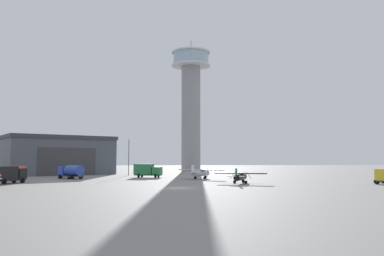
% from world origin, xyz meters
% --- Properties ---
extents(ground_plane, '(400.00, 400.00, 0.00)m').
position_xyz_m(ground_plane, '(0.00, 0.00, 0.00)').
color(ground_plane, gray).
extents(control_tower, '(12.99, 12.99, 44.62)m').
position_xyz_m(control_tower, '(7.08, 68.41, 24.74)').
color(control_tower, gray).
rests_on(control_tower, ground_plane).
extents(hangar, '(35.07, 32.25, 10.80)m').
position_xyz_m(hangar, '(-32.69, 53.78, 5.42)').
color(hangar, '#4C5159').
rests_on(hangar, ground_plane).
extents(airplane_black, '(9.18, 7.31, 2.80)m').
position_xyz_m(airplane_black, '(11.74, 9.71, 1.31)').
color(airplane_black, black).
rests_on(airplane_black, ground_plane).
extents(airplane_silver, '(9.72, 7.96, 3.12)m').
position_xyz_m(airplane_silver, '(5.93, 25.10, 1.46)').
color(airplane_silver, '#B7BABF').
rests_on(airplane_silver, ground_plane).
extents(truck_fuel_tanker_red, '(4.22, 6.50, 3.04)m').
position_xyz_m(truck_fuel_tanker_red, '(-33.10, 23.35, 1.66)').
color(truck_fuel_tanker_red, '#38383D').
rests_on(truck_fuel_tanker_red, ground_plane).
extents(truck_fuel_tanker_blue, '(6.50, 6.21, 3.04)m').
position_xyz_m(truck_fuel_tanker_blue, '(-22.48, 27.83, 1.71)').
color(truck_fuel_tanker_blue, '#38383D').
rests_on(truck_fuel_tanker_blue, ground_plane).
extents(truck_box_black, '(4.77, 6.91, 3.14)m').
position_xyz_m(truck_box_black, '(-30.07, 12.35, 1.74)').
color(truck_box_black, '#38383D').
rests_on(truck_box_black, ground_plane).
extents(truck_box_green, '(6.89, 4.41, 3.23)m').
position_xyz_m(truck_box_green, '(-5.99, 32.94, 1.76)').
color(truck_box_green, '#38383D').
rests_on(truck_box_green, ground_plane).
extents(light_post_west, '(0.44, 0.44, 9.72)m').
position_xyz_m(light_post_west, '(-11.32, 43.93, 5.71)').
color(light_post_west, '#38383D').
rests_on(light_post_west, ground_plane).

